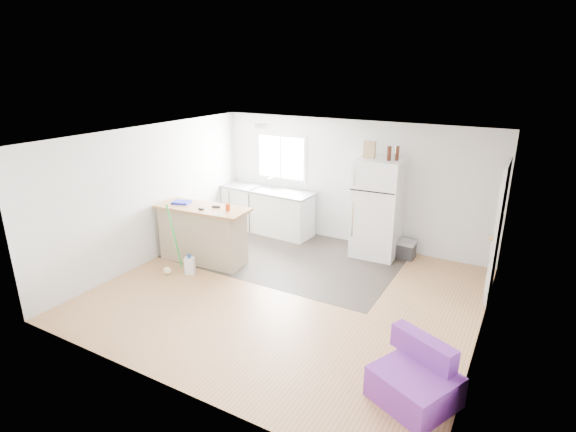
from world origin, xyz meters
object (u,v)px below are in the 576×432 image
at_px(refrigerator, 377,208).
at_px(bottle_left, 389,153).
at_px(mop, 169,261).
at_px(cardboard_box, 369,150).
at_px(purple_seat, 416,380).
at_px(bottle_right, 397,153).
at_px(kitchen_cabinets, 267,210).
at_px(red_cup, 228,207).
at_px(cooler, 403,249).
at_px(blue_tray, 181,202).
at_px(peninsula, 203,234).
at_px(cleaner_jug, 190,265).

xyz_separation_m(refrigerator, bottle_left, (0.17, -0.09, 1.03)).
relative_size(mop, cardboard_box, 4.26).
distance_m(purple_seat, bottle_right, 4.09).
relative_size(kitchen_cabinets, red_cup, 17.45).
distance_m(cooler, purple_seat, 3.76).
height_order(kitchen_cabinets, cooler, kitchen_cabinets).
bearing_deg(kitchen_cabinets, refrigerator, 1.89).
relative_size(blue_tray, cardboard_box, 1.00).
relative_size(blue_tray, bottle_left, 1.20).
height_order(cooler, red_cup, red_cup).
bearing_deg(peninsula, refrigerator, 30.80).
distance_m(kitchen_cabinets, cardboard_box, 2.67).
relative_size(peninsula, refrigerator, 0.95).
distance_m(peninsula, red_cup, 0.78).
relative_size(cooler, cleaner_jug, 1.26).
bearing_deg(mop, cooler, 26.24).
relative_size(peninsula, mop, 1.34).
height_order(red_cup, blue_tray, red_cup).
height_order(kitchen_cabinets, peninsula, kitchen_cabinets).
relative_size(purple_seat, bottle_left, 3.98).
height_order(cleaner_jug, bottle_right, bottle_right).
bearing_deg(cooler, cleaner_jug, -138.88).
height_order(kitchen_cabinets, purple_seat, kitchen_cabinets).
distance_m(peninsula, purple_seat, 4.54).
height_order(kitchen_cabinets, bottle_right, bottle_right).
distance_m(kitchen_cabinets, mop, 2.61).
bearing_deg(kitchen_cabinets, cooler, 4.44).
xyz_separation_m(cleaner_jug, mop, (-0.29, -0.17, 0.08)).
distance_m(peninsula, cleaner_jug, 0.66).
relative_size(refrigerator, purple_seat, 1.81).
bearing_deg(refrigerator, blue_tray, -151.70).
relative_size(purple_seat, blue_tray, 3.31).
bearing_deg(red_cup, cardboard_box, 42.43).
relative_size(kitchen_cabinets, mop, 1.64).
bearing_deg(blue_tray, bottle_right, 28.71).
xyz_separation_m(peninsula, cleaner_jug, (0.13, -0.53, -0.37)).
xyz_separation_m(kitchen_cabinets, refrigerator, (2.40, -0.07, 0.43)).
distance_m(peninsula, bottle_right, 3.65).
bearing_deg(cleaner_jug, blue_tray, 115.48).
bearing_deg(cooler, cardboard_box, -164.37).
relative_size(refrigerator, red_cup, 15.04).
bearing_deg(peninsula, kitchen_cabinets, 80.62).
relative_size(bottle_left, bottle_right, 1.00).
relative_size(blue_tray, bottle_right, 1.20).
relative_size(cooler, bottle_left, 1.76).
bearing_deg(cardboard_box, cleaner_jug, -134.75).
xyz_separation_m(mop, red_cup, (0.70, 0.76, 0.85)).
height_order(refrigerator, red_cup, refrigerator).
distance_m(purple_seat, red_cup, 4.15).
bearing_deg(bottle_right, mop, -140.43).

